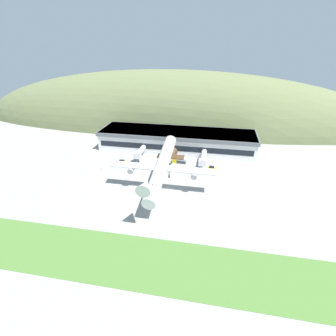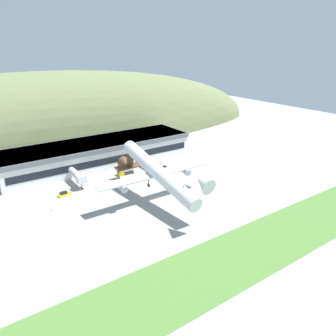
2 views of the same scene
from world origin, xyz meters
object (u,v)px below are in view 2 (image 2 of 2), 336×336
service_car_1 (64,194)px  jetway_1 (151,160)px  cargo_airplane (157,172)px  service_car_0 (164,168)px  traffic_cone_0 (51,210)px  terminal_building (98,151)px  fuel_truck (126,171)px  jetway_0 (78,176)px

service_car_1 → jetway_1: bearing=6.7°
jetway_1 → cargo_airplane: size_ratio=0.29×
jetway_1 → service_car_0: 6.48m
service_car_0 → traffic_cone_0: size_ratio=7.29×
service_car_0 → terminal_building: bearing=132.0°
service_car_0 → fuel_truck: (-15.88, 4.33, 0.92)m
fuel_truck → traffic_cone_0: bearing=-157.5°
service_car_1 → fuel_truck: (27.39, 5.66, 0.89)m
terminal_building → service_car_0: (20.06, -22.29, -5.22)m
jetway_1 → fuel_truck: jetway_1 is taller
jetway_1 → service_car_0: jetway_1 is taller
fuel_truck → cargo_airplane: bearing=-95.7°
cargo_airplane → service_car_0: size_ratio=12.13×
jetway_0 → service_car_1: jetway_0 is taller
service_car_0 → traffic_cone_0: bearing=-168.8°
cargo_airplane → traffic_cone_0: (-31.71, 13.40, -10.24)m
terminal_building → cargo_airplane: (1.43, -45.63, 4.70)m
jetway_1 → service_car_1: 39.20m
jetway_1 → traffic_cone_0: jetway_1 is taller
terminal_building → traffic_cone_0: (-30.28, -32.23, -5.54)m
cargo_airplane → service_car_1: size_ratio=11.57×
terminal_building → jetway_1: 24.68m
jetway_0 → cargo_airplane: 33.39m
terminal_building → jetway_0: size_ratio=6.65×
jetway_0 → service_car_1: size_ratio=2.83×
service_car_0 → traffic_cone_0: service_car_0 is taller
service_car_0 → service_car_1: service_car_1 is taller
terminal_building → service_car_1: bearing=-134.5°
cargo_airplane → traffic_cone_0: 35.92m
jetway_0 → jetway_1: (31.45, -1.22, 0.00)m
jetway_1 → service_car_1: jetway_1 is taller
jetway_1 → service_car_1: bearing=-173.3°
jetway_0 → traffic_cone_0: bearing=-135.0°
fuel_truck → jetway_1: bearing=-5.5°
terminal_building → cargo_airplane: cargo_airplane is taller
jetway_1 → service_car_0: (4.48, -3.23, -3.39)m
terminal_building → fuel_truck: 18.94m
cargo_airplane → terminal_building: bearing=91.8°
jetway_1 → fuel_truck: bearing=174.5°
service_car_1 → fuel_truck: fuel_truck is taller
service_car_0 → jetway_0: bearing=172.9°
service_car_1 → traffic_cone_0: bearing=-129.4°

